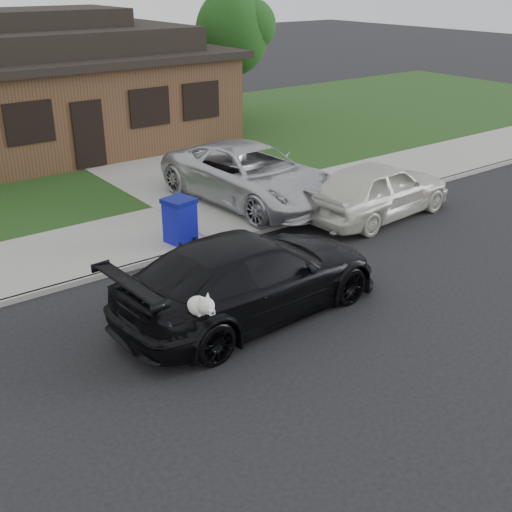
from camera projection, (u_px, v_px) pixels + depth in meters
ground at (140, 367)px, 10.49m from camera, size 120.00×120.00×0.00m
sidewalk at (34, 263)px, 14.12m from camera, size 60.00×3.00×0.12m
curb at (59, 287)px, 13.02m from camera, size 60.00×0.12×0.12m
driveway at (162, 166)px, 21.06m from camera, size 4.50×13.00×0.14m
sedan at (250, 276)px, 11.82m from camera, size 5.53×2.66×1.57m
minivan at (251, 175)px, 17.33m from camera, size 2.98×5.70×1.53m
white_compact at (378, 189)px, 16.63m from camera, size 4.58×2.14×1.52m
recycling_bin at (180, 220)px, 14.85m from camera, size 0.75×0.75×1.06m
house at (40, 88)px, 22.79m from camera, size 12.60×8.60×4.65m
tree_1 at (236, 31)px, 26.16m from camera, size 3.15×3.00×5.25m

